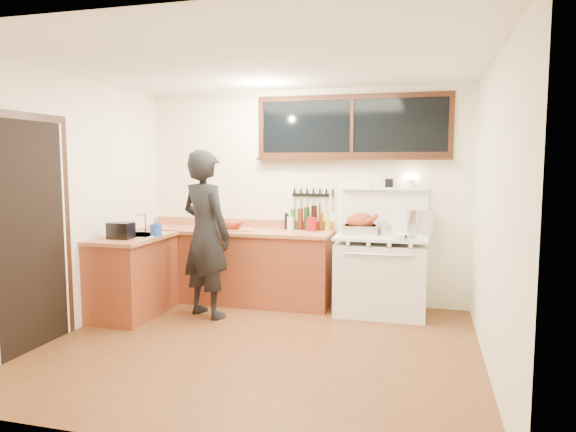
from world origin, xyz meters
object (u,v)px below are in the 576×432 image
(cutting_board, at_px, (232,226))
(vintage_stove, at_px, (381,273))
(roast_turkey, at_px, (361,225))
(man, at_px, (206,234))

(cutting_board, bearing_deg, vintage_stove, 2.51)
(cutting_board, distance_m, roast_turkey, 1.54)
(vintage_stove, bearing_deg, man, -161.73)
(roast_turkey, bearing_deg, vintage_stove, -16.89)
(man, bearing_deg, cutting_board, 79.40)
(vintage_stove, relative_size, roast_turkey, 3.54)
(man, xyz_separation_m, cutting_board, (0.10, 0.54, 0.03))
(vintage_stove, distance_m, cutting_board, 1.85)
(vintage_stove, bearing_deg, roast_turkey, 163.11)
(man, relative_size, cutting_board, 3.56)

